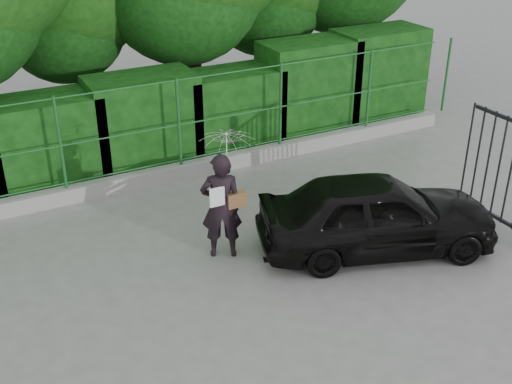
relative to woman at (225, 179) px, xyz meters
name	(u,v)px	position (x,y,z in m)	size (l,w,h in m)	color
ground	(271,301)	(0.01, -1.51, -1.33)	(80.00, 80.00, 0.00)	gray
kerb	(163,175)	(0.01, 2.99, -1.18)	(14.00, 0.25, 0.30)	#9E9E99
fence	(170,124)	(0.23, 2.99, -0.13)	(14.13, 0.06, 1.80)	#1B5B24
hedge	(147,118)	(0.09, 3.99, -0.31)	(14.20, 1.20, 2.25)	black
woman	(225,179)	(0.00, 0.00, 0.00)	(0.96, 0.87, 2.11)	black
car	(377,214)	(2.23, -1.03, -0.68)	(1.55, 3.85, 1.31)	black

